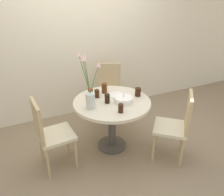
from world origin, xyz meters
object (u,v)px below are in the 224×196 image
side_plate (116,95)px  drink_glass_5 (121,108)px  birthday_cake (123,100)px  flower_vase (90,93)px  drink_glass_3 (97,94)px  chair_near_front (178,123)px  drink_glass_4 (91,92)px  chair_left_flank (49,131)px  drink_glass_2 (138,92)px  drink_glass_1 (104,88)px  chair_far_back (109,88)px  drink_glass_0 (107,99)px

side_plate → drink_glass_5: drink_glass_5 is taller
birthday_cake → side_plate: size_ratio=1.12×
flower_vase → drink_glass_3: flower_vase is taller
chair_near_front → drink_glass_4: 1.19m
chair_near_front → flower_vase: size_ratio=1.31×
chair_near_front → drink_glass_5: chair_near_front is taller
chair_left_flank → drink_glass_2: size_ratio=7.95×
flower_vase → drink_glass_2: size_ratio=6.07×
chair_left_flank → chair_near_front: same height
birthday_cake → flower_vase: flower_vase is taller
birthday_cake → drink_glass_2: bearing=19.0°
drink_glass_4 → drink_glass_5: bearing=-73.9°
chair_near_front → drink_glass_5: size_ratio=8.67×
chair_near_front → drink_glass_1: size_ratio=6.77×
chair_left_flank → drink_glass_2: 1.24m
chair_left_flank → side_plate: bearing=-82.7°
flower_vase → drink_glass_5: bearing=-41.5°
chair_far_back → drink_glass_3: 0.79m
side_plate → birthday_cake: bearing=-90.8°
chair_far_back → chair_left_flank: (-1.15, -0.86, 0.00)m
birthday_cake → flower_vase: 0.46m
chair_far_back → drink_glass_5: 1.17m
drink_glass_1 → birthday_cake: bearing=-74.2°
chair_far_back → side_plate: size_ratio=4.45×
chair_left_flank → side_plate: (0.96, 0.21, 0.19)m
drink_glass_0 → birthday_cake: bearing=-20.7°
birthday_cake → chair_near_front: bearing=-41.1°
chair_left_flank → drink_glass_5: size_ratio=8.67×
chair_left_flank → flower_vase: bearing=-94.0°
flower_vase → drink_glass_1: (0.32, 0.34, -0.13)m
drink_glass_2 → birthday_cake: bearing=-161.0°
chair_near_front → drink_glass_0: bearing=-85.4°
flower_vase → drink_glass_5: size_ratio=6.62×
drink_glass_4 → drink_glass_2: bearing=-25.5°
drink_glass_2 → drink_glass_4: bearing=154.5°
drink_glass_5 → drink_glass_4: bearing=106.1°
flower_vase → drink_glass_5: (0.28, -0.25, -0.14)m
chair_left_flank → drink_glass_1: (0.85, 0.35, 0.26)m
flower_vase → drink_glass_5: flower_vase is taller
chair_far_back → side_plate: 0.70m
chair_left_flank → drink_glass_3: (0.70, 0.25, 0.24)m
chair_far_back → drink_glass_4: size_ratio=9.17×
drink_glass_2 → drink_glass_1: bearing=142.3°
chair_near_front → drink_glass_2: size_ratio=7.95×
chair_left_flank → flower_vase: flower_vase is taller
drink_glass_4 → flower_vase: bearing=-109.4°
drink_glass_0 → drink_glass_4: (-0.12, 0.29, -0.01)m
chair_far_back → flower_vase: flower_vase is taller
chair_left_flank → flower_vase: (0.53, 0.01, 0.39)m
chair_far_back → drink_glass_3: (-0.45, -0.61, 0.24)m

